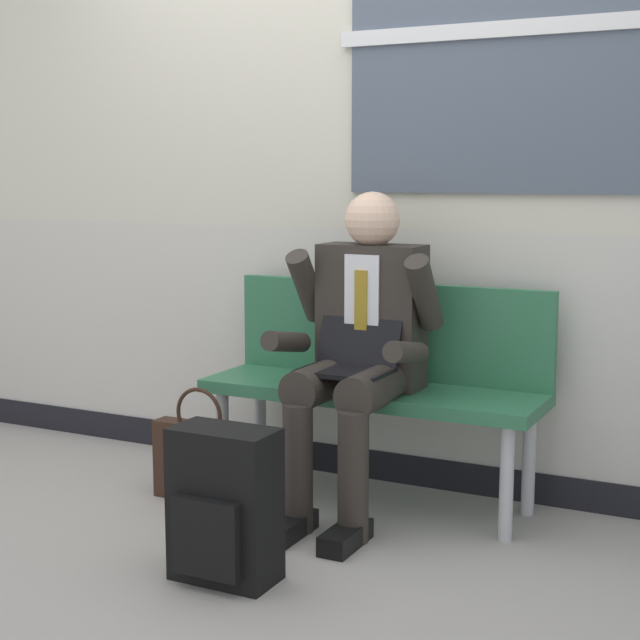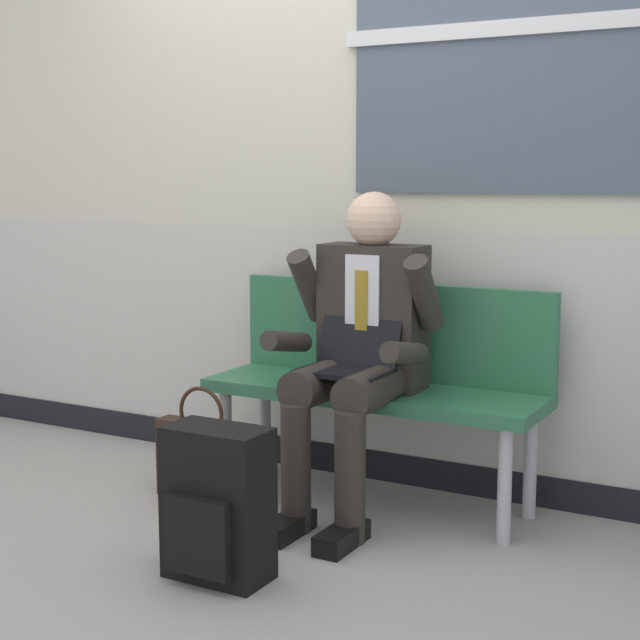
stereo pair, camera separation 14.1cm
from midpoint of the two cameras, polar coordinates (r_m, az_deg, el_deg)
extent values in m
plane|color=#9E9991|center=(3.75, -1.44, -11.51)|extent=(18.00, 18.00, 0.00)
cube|color=beige|center=(4.17, 3.36, 17.94)|extent=(6.93, 0.12, 1.81)
cube|color=beige|center=(4.17, 3.19, -1.02)|extent=(6.93, 0.12, 0.94)
cube|color=black|center=(4.29, 3.14, -8.04)|extent=(6.93, 0.14, 0.13)
cube|color=#4C5666|center=(3.82, 12.95, 16.41)|extent=(1.37, 0.02, 1.22)
cube|color=silver|center=(3.81, 12.91, 16.43)|extent=(1.45, 0.03, 0.06)
cube|color=#2D6B47|center=(3.78, 4.17, -4.29)|extent=(1.34, 0.42, 0.05)
cube|color=#2D6B47|center=(3.90, 5.32, -0.64)|extent=(1.34, 0.04, 0.39)
cylinder|color=#B7B7BC|center=(3.99, -4.53, -7.09)|extent=(0.05, 0.05, 0.42)
cylinder|color=#B7B7BC|center=(4.24, -2.27, -6.15)|extent=(0.05, 0.05, 0.42)
cylinder|color=#B7B7BC|center=(3.51, 11.93, -9.49)|extent=(0.05, 0.05, 0.42)
cylinder|color=#B7B7BC|center=(3.78, 13.30, -8.20)|extent=(0.05, 0.05, 0.42)
cylinder|color=#2D2823|center=(3.63, 1.20, -3.67)|extent=(0.15, 0.40, 0.15)
cylinder|color=#2D2823|center=(3.54, -0.27, -8.69)|extent=(0.11, 0.11, 0.47)
cube|color=black|center=(3.56, -0.76, -12.04)|extent=(0.10, 0.26, 0.07)
cylinder|color=#2D2823|center=(3.54, 4.36, -4.03)|extent=(0.15, 0.40, 0.15)
cylinder|color=#2D2823|center=(3.44, 2.96, -9.21)|extent=(0.11, 0.11, 0.47)
cube|color=black|center=(3.46, 2.48, -12.65)|extent=(0.10, 0.26, 0.07)
cube|color=#2D2823|center=(3.73, 4.22, 0.22)|extent=(0.40, 0.18, 0.55)
cube|color=silver|center=(3.64, 3.60, 0.81)|extent=(0.14, 0.01, 0.39)
cube|color=olive|center=(3.63, 3.54, 0.33)|extent=(0.05, 0.01, 0.33)
sphere|color=beige|center=(3.69, 4.28, 5.90)|extent=(0.21, 0.21, 0.21)
cylinder|color=#2D2823|center=(3.76, 0.47, 2.00)|extent=(0.09, 0.25, 0.30)
cylinder|color=#2D2823|center=(3.64, -0.82, -1.28)|extent=(0.08, 0.27, 0.12)
cylinder|color=#2D2823|center=(3.55, 7.27, 1.55)|extent=(0.09, 0.25, 0.30)
cylinder|color=#2D2823|center=(3.43, 6.15, -1.94)|extent=(0.08, 0.27, 0.12)
cube|color=black|center=(3.54, 2.55, -3.07)|extent=(0.33, 0.22, 0.02)
cube|color=black|center=(3.64, 3.48, -1.02)|extent=(0.33, 0.08, 0.21)
cube|color=black|center=(3.16, -4.71, -10.67)|extent=(0.33, 0.19, 0.50)
cube|color=black|center=(3.10, -5.88, -12.55)|extent=(0.23, 0.04, 0.25)
cube|color=#331E14|center=(3.93, -5.91, -8.22)|extent=(0.39, 0.09, 0.31)
torus|color=#331E14|center=(3.87, -5.95, -5.44)|extent=(0.21, 0.02, 0.21)
camera|label=1|loc=(0.07, -88.88, 0.17)|focal=54.53mm
camera|label=2|loc=(0.07, 91.12, -0.17)|focal=54.53mm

